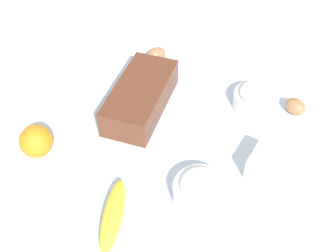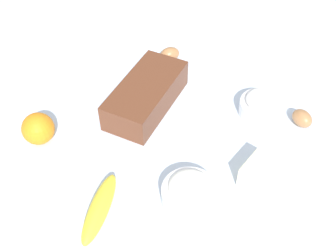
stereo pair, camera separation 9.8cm
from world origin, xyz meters
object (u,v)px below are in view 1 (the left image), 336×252
Objects in this scene: sugar_bowl at (256,97)px; orange_fruit at (36,141)px; egg_near_butter at (295,106)px; flour_bowl at (201,190)px; egg_beside_bowl at (156,54)px; butter_block at (264,163)px; loaf_pan at (141,96)px; banana at (113,215)px.

orange_fruit reaches higher than sugar_bowl.
sugar_bowl is 0.11m from egg_near_butter.
flour_bowl is at bearing 166.71° from egg_near_butter.
flour_bowl reaches higher than egg_beside_bowl.
butter_block is 0.24m from egg_near_butter.
egg_near_butter is at bearing -74.25° from loaf_pan.
loaf_pan is 0.30m from orange_fruit.
orange_fruit is (0.07, 0.28, 0.02)m from banana.
flour_bowl reaches higher than banana.
banana is 0.59m from egg_near_butter.
orange_fruit is 0.56m from butter_block.
egg_near_butter is at bearing -90.91° from egg_beside_bowl.
flour_bowl is (-0.19, -0.29, -0.01)m from loaf_pan.
flour_bowl is 1.57× the size of orange_fruit.
egg_near_butter is (0.54, -0.23, 0.00)m from banana.
butter_block is (-0.04, -0.38, -0.01)m from loaf_pan.
flour_bowl is 2.13× the size of egg_beside_bowl.
flour_bowl is 0.36m from sugar_bowl.
banana is (-0.34, -0.15, -0.02)m from loaf_pan.
loaf_pan is 1.59× the size of banana.
butter_block is (0.15, -0.09, -0.00)m from flour_bowl.
loaf_pan is 3.35× the size of butter_block.
orange_fruit is 0.48m from egg_beside_bowl.
loaf_pan reaches higher than sugar_bowl.
egg_near_butter is (0.24, 0.00, -0.01)m from butter_block.
orange_fruit reaches higher than flour_bowl.
orange_fruit is (-0.27, 0.13, 0.00)m from loaf_pan.
egg_near_butter is (0.03, -0.10, -0.01)m from sugar_bowl.
flour_bowl is 1.46× the size of butter_block.
orange_fruit is 0.93× the size of butter_block.
sugar_bowl is at bearing 2.17° from flour_bowl.
flour_bowl reaches higher than butter_block.
loaf_pan is 2.29× the size of flour_bowl.
sugar_bowl is 2.09× the size of egg_near_butter.
sugar_bowl is 1.50× the size of orange_fruit.
orange_fruit reaches higher than butter_block.
flour_bowl is 0.54m from egg_beside_bowl.
loaf_pan is at bearing 117.99° from egg_near_butter.
sugar_bowl reaches higher than egg_near_butter.
sugar_bowl is 0.23m from butter_block.
banana is 3.08× the size of egg_beside_bowl.
egg_beside_bowl is at bearing -6.51° from orange_fruit.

